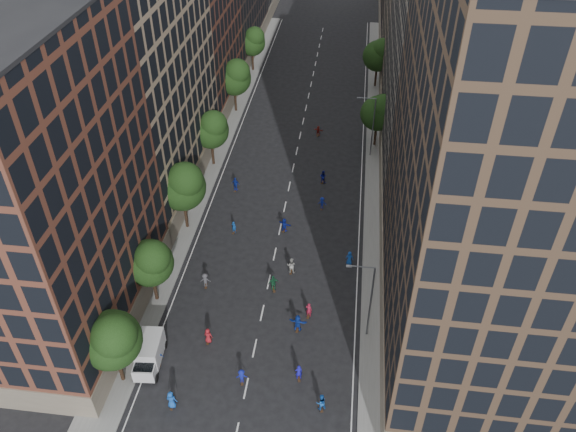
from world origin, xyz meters
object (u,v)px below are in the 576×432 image
object	(u,v)px
cargo_van	(149,354)
skater_0	(171,400)
skater_2	(321,402)
streetlamp_far	(372,124)
streetlamp_near	(369,298)
skater_1	(299,373)

from	to	relation	value
cargo_van	skater_0	distance (m)	5.39
skater_0	skater_2	distance (m)	12.85
skater_0	skater_2	size ratio (longest dim) A/B	1.05
streetlamp_far	cargo_van	size ratio (longest dim) A/B	1.87
cargo_van	streetlamp_near	bearing A→B (deg)	11.98
streetlamp_near	cargo_van	bearing A→B (deg)	-163.40
streetlamp_near	cargo_van	distance (m)	20.89
streetlamp_far	cargo_van	bearing A→B (deg)	-116.85
skater_2	skater_1	bearing A→B (deg)	-74.96
skater_0	streetlamp_far	bearing A→B (deg)	-104.50
skater_0	skater_1	size ratio (longest dim) A/B	1.09
streetlamp_far	skater_2	distance (m)	42.07
cargo_van	skater_2	size ratio (longest dim) A/B	2.67
streetlamp_near	streetlamp_far	bearing A→B (deg)	90.00
streetlamp_near	skater_2	size ratio (longest dim) A/B	4.98
streetlamp_far	skater_2	size ratio (longest dim) A/B	4.98
streetlamp_near	streetlamp_far	size ratio (longest dim) A/B	1.00
cargo_van	skater_1	distance (m)	13.88
streetlamp_near	skater_0	bearing A→B (deg)	-148.31
streetlamp_near	skater_1	world-z (taller)	streetlamp_near
streetlamp_near	skater_1	size ratio (longest dim) A/B	5.16
streetlamp_far	skater_1	xyz separation A→B (m)	(-5.80, -38.88, -4.29)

